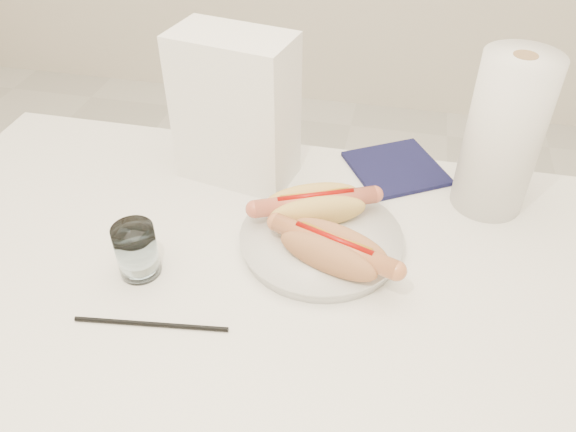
% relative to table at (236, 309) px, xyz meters
% --- Properties ---
extents(table, '(1.20, 0.80, 0.75)m').
position_rel_table_xyz_m(table, '(0.00, 0.00, 0.00)').
color(table, white).
rests_on(table, ground).
extents(plate, '(0.26, 0.26, 0.02)m').
position_rel_table_xyz_m(plate, '(0.12, 0.11, 0.07)').
color(plate, silver).
rests_on(plate, table).
extents(hotdog_left, '(0.19, 0.13, 0.05)m').
position_rel_table_xyz_m(hotdog_left, '(0.10, 0.15, 0.11)').
color(hotdog_left, '#EDC05F').
rests_on(hotdog_left, plate).
extents(hotdog_right, '(0.20, 0.13, 0.06)m').
position_rel_table_xyz_m(hotdog_right, '(0.14, 0.05, 0.11)').
color(hotdog_right, '#BB7849').
rests_on(hotdog_right, plate).
extents(water_glass, '(0.06, 0.06, 0.09)m').
position_rel_table_xyz_m(water_glass, '(-0.15, -0.01, 0.10)').
color(water_glass, white).
rests_on(water_glass, table).
extents(chopstick_near, '(0.22, 0.03, 0.01)m').
position_rel_table_xyz_m(chopstick_near, '(-0.09, -0.10, 0.06)').
color(chopstick_near, black).
rests_on(chopstick_near, table).
extents(napkin_box, '(0.22, 0.15, 0.27)m').
position_rel_table_xyz_m(napkin_box, '(-0.07, 0.28, 0.20)').
color(napkin_box, white).
rests_on(napkin_box, table).
extents(navy_napkin, '(0.22, 0.22, 0.01)m').
position_rel_table_xyz_m(navy_napkin, '(0.22, 0.35, 0.06)').
color(navy_napkin, '#111136').
rests_on(navy_napkin, table).
extents(paper_towel_roll, '(0.12, 0.12, 0.27)m').
position_rel_table_xyz_m(paper_towel_roll, '(0.38, 0.28, 0.20)').
color(paper_towel_roll, white).
rests_on(paper_towel_roll, table).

